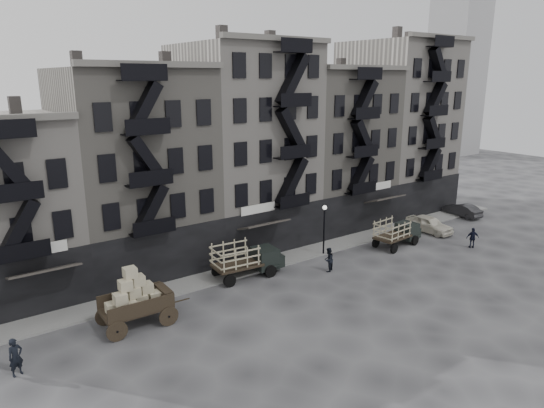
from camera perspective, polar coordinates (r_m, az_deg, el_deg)
ground at (r=37.23m, az=5.27°, el=-8.10°), size 140.00×140.00×0.00m
sidewalk at (r=39.88m, az=1.72°, el=-6.33°), size 55.00×2.50×0.15m
building_midwest at (r=38.35m, az=-15.89°, el=3.80°), size 10.00×11.35×16.20m
building_center at (r=42.58m, az=-3.22°, el=6.75°), size 10.00×11.35×18.20m
building_mideast at (r=48.80m, az=6.78°, el=6.52°), size 10.00×11.35×16.20m
building_east at (r=55.84m, az=14.50°, el=8.74°), size 10.00×11.35×19.20m
lamp_post at (r=39.99m, az=6.16°, el=-2.25°), size 0.36×0.36×4.28m
wagon at (r=30.02m, az=-16.01°, el=-10.14°), size 4.34×2.39×3.64m
stake_truck_west at (r=35.96m, az=-3.04°, el=-6.25°), size 5.55×2.64×2.71m
stake_truck_east at (r=43.73m, az=14.55°, el=-3.01°), size 5.12×2.44×2.50m
car_east at (r=48.62m, az=18.00°, el=-2.26°), size 2.00×4.69×1.58m
car_far at (r=55.28m, az=21.48°, el=-0.66°), size 1.88×4.32×1.38m
pedestrian_west at (r=28.14m, az=-27.93°, el=-15.63°), size 0.85×0.70×1.99m
pedestrian_mid at (r=37.31m, az=6.66°, el=-6.53°), size 1.14×1.05×1.88m
policeman at (r=45.48m, az=22.54°, el=-3.70°), size 1.10×1.01×1.80m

